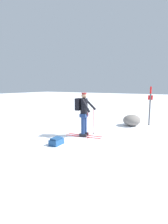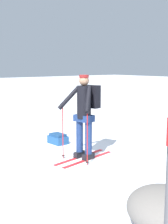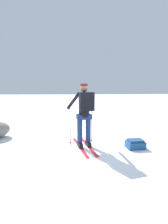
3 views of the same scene
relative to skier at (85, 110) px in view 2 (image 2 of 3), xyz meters
The scene contains 4 objects.
ground_plane 1.07m from the skier, 35.33° to the left, with size 80.00×80.00×0.00m, color white.
skier is the anchor object (origin of this frame).
dropped_backpack 1.73m from the skier, ahead, with size 0.51×0.36×0.26m.
rock_boulder 3.34m from the skier, 158.99° to the left, with size 1.05×0.89×0.58m, color slate.
Camera 2 is at (-5.28, 4.08, 2.04)m, focal length 50.00 mm.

